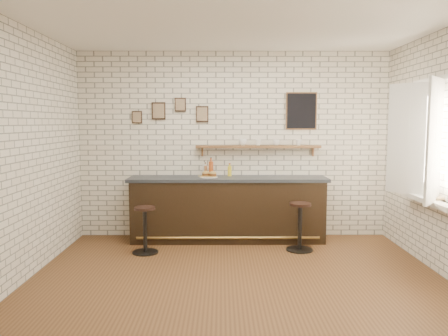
{
  "coord_description": "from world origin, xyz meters",
  "views": [
    {
      "loc": [
        -0.19,
        -5.1,
        1.87
      ],
      "look_at": [
        -0.15,
        0.9,
        1.24
      ],
      "focal_mm": 35.0,
      "sensor_mm": 36.0,
      "label": 1
    }
  ],
  "objects": [
    {
      "name": "book_lower",
      "position": [
        2.38,
        0.16,
        0.94
      ],
      "size": [
        0.17,
        0.22,
        0.02
      ],
      "primitive_type": "imported",
      "rotation": [
        0.0,
        0.0,
        -0.13
      ],
      "color": "tan",
      "rests_on": "window_sill"
    },
    {
      "name": "book_upper",
      "position": [
        2.38,
        0.18,
        0.96
      ],
      "size": [
        0.18,
        0.24,
        0.02
      ],
      "primitive_type": "imported",
      "rotation": [
        0.0,
        0.0,
        -0.07
      ],
      "color": "tan",
      "rests_on": "book_lower"
    },
    {
      "name": "bitters_bottle_amber",
      "position": [
        -0.36,
        1.85,
        1.13
      ],
      "size": [
        0.07,
        0.07,
        0.3
      ],
      "color": "#9F4419",
      "rests_on": "bar_counter"
    },
    {
      "name": "shelf_cup_b",
      "position": [
        0.4,
        1.9,
        1.55
      ],
      "size": [
        0.12,
        0.12,
        0.09
      ],
      "primitive_type": "imported",
      "rotation": [
        0.0,
        0.0,
        1.24
      ],
      "color": "white",
      "rests_on": "wall_shelf"
    },
    {
      "name": "sandwich_plate",
      "position": [
        -0.39,
        1.69,
        1.02
      ],
      "size": [
        0.28,
        0.28,
        0.01
      ],
      "primitive_type": "cylinder",
      "color": "white",
      "rests_on": "bar_counter"
    },
    {
      "name": "bar_counter",
      "position": [
        -0.09,
        1.7,
        0.51
      ],
      "size": [
        3.1,
        0.65,
        1.01
      ],
      "color": "black",
      "rests_on": "ground"
    },
    {
      "name": "bar_stool_left",
      "position": [
        -1.28,
        1.02,
        0.36
      ],
      "size": [
        0.37,
        0.37,
        0.67
      ],
      "color": "black",
      "rests_on": "ground"
    },
    {
      "name": "shelf_cup_c",
      "position": [
        0.7,
        1.9,
        1.54
      ],
      "size": [
        0.13,
        0.13,
        0.09
      ],
      "primitive_type": "imported",
      "rotation": [
        0.0,
        0.0,
        1.79
      ],
      "color": "white",
      "rests_on": "wall_shelf"
    },
    {
      "name": "wall_shelf",
      "position": [
        0.4,
        1.9,
        1.48
      ],
      "size": [
        2.0,
        0.18,
        0.18
      ],
      "color": "brown",
      "rests_on": "ground"
    },
    {
      "name": "ground",
      "position": [
        0.0,
        0.0,
        0.0
      ],
      "size": [
        5.0,
        5.0,
        0.0
      ],
      "primitive_type": "plane",
      "color": "brown",
      "rests_on": "ground"
    },
    {
      "name": "casement_window",
      "position": [
        2.36,
        0.3,
        1.65
      ],
      "size": [
        0.4,
        1.3,
        1.56
      ],
      "color": "white",
      "rests_on": "ground"
    },
    {
      "name": "bar_stool_right",
      "position": [
        0.96,
        1.13,
        0.38
      ],
      "size": [
        0.39,
        0.39,
        0.7
      ],
      "color": "black",
      "rests_on": "ground"
    },
    {
      "name": "window_sill",
      "position": [
        2.4,
        0.3,
        0.9
      ],
      "size": [
        0.2,
        1.35,
        0.06
      ],
      "color": "white",
      "rests_on": "ground"
    },
    {
      "name": "condiment_bottle_yellow",
      "position": [
        -0.06,
        1.85,
        1.1
      ],
      "size": [
        0.06,
        0.06,
        0.2
      ],
      "color": "gold",
      "rests_on": "bar_counter"
    },
    {
      "name": "bitters_bottle_white",
      "position": [
        -0.46,
        1.85,
        1.11
      ],
      "size": [
        0.06,
        0.06,
        0.25
      ],
      "color": "beige",
      "rests_on": "bar_counter"
    },
    {
      "name": "back_wall_decor",
      "position": [
        0.23,
        1.98,
        2.05
      ],
      "size": [
        2.96,
        0.02,
        0.56
      ],
      "color": "black",
      "rests_on": "ground"
    },
    {
      "name": "shelf_cup_d",
      "position": [
        1.05,
        1.9,
        1.55
      ],
      "size": [
        0.14,
        0.14,
        0.09
      ],
      "primitive_type": "imported",
      "rotation": [
        0.0,
        0.0,
        0.48
      ],
      "color": "white",
      "rests_on": "wall_shelf"
    },
    {
      "name": "bitters_bottle_brown",
      "position": [
        -0.45,
        1.85,
        1.1
      ],
      "size": [
        0.07,
        0.07,
        0.22
      ],
      "color": "brown",
      "rests_on": "bar_counter"
    },
    {
      "name": "potato_chips",
      "position": [
        -0.4,
        1.69,
        1.02
      ],
      "size": [
        0.26,
        0.19,
        0.0
      ],
      "color": "gold",
      "rests_on": "sandwich_plate"
    },
    {
      "name": "ciabatta_sandwich",
      "position": [
        -0.38,
        1.69,
        1.06
      ],
      "size": [
        0.26,
        0.19,
        0.08
      ],
      "color": "#B28E49",
      "rests_on": "sandwich_plate"
    },
    {
      "name": "shelf_cup_a",
      "position": [
        0.15,
        1.9,
        1.55
      ],
      "size": [
        0.18,
        0.18,
        0.1
      ],
      "primitive_type": "imported",
      "rotation": [
        0.0,
        0.0,
        0.69
      ],
      "color": "white",
      "rests_on": "wall_shelf"
    }
  ]
}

